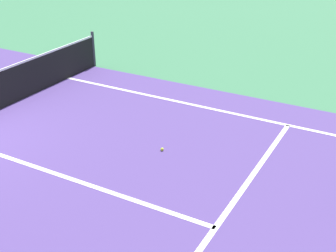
# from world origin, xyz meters

# --- Properties ---
(line_sideline_right) EXTENTS (0.10, 11.89, 0.01)m
(line_sideline_right) POSITION_xyz_m (4.11, -5.95, 0.00)
(line_sideline_right) COLOR white
(line_sideline_right) RESTS_ON ground_plane
(line_service_near) EXTENTS (8.22, 0.10, 0.01)m
(line_service_near) POSITION_xyz_m (0.00, -6.40, 0.00)
(line_service_near) COLOR white
(line_service_near) RESTS_ON ground_plane
(line_center_service) EXTENTS (0.10, 6.40, 0.01)m
(line_center_service) POSITION_xyz_m (0.00, -3.20, 0.00)
(line_center_service) COLOR white
(line_center_service) RESTS_ON ground_plane
(tennis_ball_mid_court) EXTENTS (0.07, 0.07, 0.07)m
(tennis_ball_mid_court) POSITION_xyz_m (1.72, -4.48, 0.03)
(tennis_ball_mid_court) COLOR #CCE033
(tennis_ball_mid_court) RESTS_ON ground_plane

